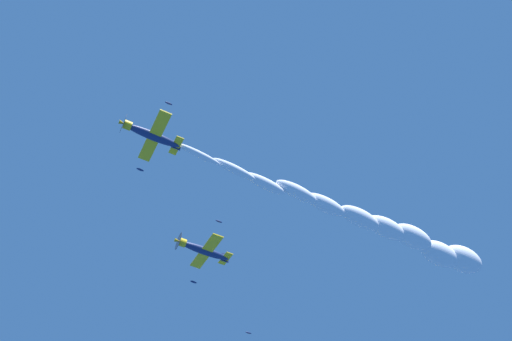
% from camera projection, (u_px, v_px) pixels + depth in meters
% --- Properties ---
extents(airplane_lead, '(9.00, 9.52, 3.81)m').
position_uv_depth(airplane_lead, '(151.00, 135.00, 82.30)').
color(airplane_lead, navy).
extents(airplane_left_wingman, '(8.99, 9.34, 4.34)m').
position_uv_depth(airplane_left_wingman, '(203.00, 250.00, 90.58)').
color(airplane_left_wingman, navy).
extents(smoke_trail_lead, '(50.64, 16.76, 6.99)m').
position_uv_depth(smoke_trail_lead, '(397.00, 233.00, 93.03)').
color(smoke_trail_lead, white).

